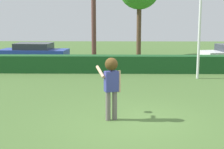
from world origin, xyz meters
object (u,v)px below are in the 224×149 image
at_px(person, 111,80).
at_px(lamppost, 201,5).
at_px(frisbee, 108,77).
at_px(parked_car_blue, 34,52).

bearing_deg(person, lamppost, 58.91).
distance_m(frisbee, parked_car_blue, 12.11).
height_order(person, frisbee, person).
bearing_deg(frisbee, lamppost, 54.75).
bearing_deg(person, frisbee, 97.74).
xyz_separation_m(person, lamppost, (3.97, 6.58, 2.23)).
xyz_separation_m(lamppost, parked_car_blue, (-9.08, 5.25, -2.72)).
bearing_deg(lamppost, person, -121.09).
bearing_deg(lamppost, frisbee, -125.25).
height_order(person, parked_car_blue, person).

